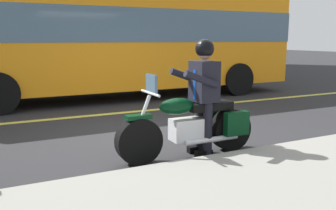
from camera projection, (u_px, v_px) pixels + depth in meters
The scene contains 5 objects.
ground_plane at pixel (153, 132), 6.88m from camera, with size 80.00×80.00×0.00m, color #28282B.
lane_center_stripe at pixel (119, 113), 8.64m from camera, with size 60.00×0.16×0.01m, color #E5DB4C.
motorcycle_main at pixel (192, 127), 5.43m from camera, with size 2.21×0.60×1.26m.
rider_main at pixel (203, 87), 5.41m from camera, with size 0.62×0.54×1.74m.
bus_near at pixel (114, 34), 10.58m from camera, with size 11.05×2.70×3.30m.
Camera 1 is at (2.70, 6.11, 1.74)m, focal length 38.96 mm.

